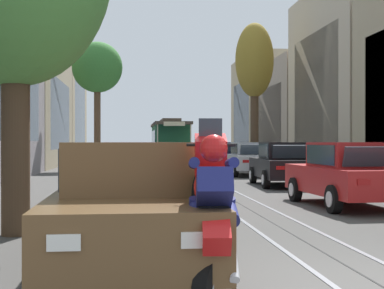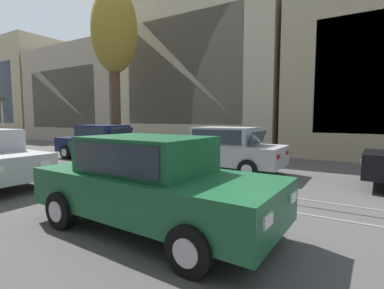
{
  "view_description": "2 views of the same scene",
  "coord_description": "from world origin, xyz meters",
  "px_view_note": "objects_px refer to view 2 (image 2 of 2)",
  "views": [
    {
      "loc": [
        -2.71,
        -5.86,
        1.58
      ],
      "look_at": [
        0.68,
        27.63,
        1.45
      ],
      "focal_mm": 54.24,
      "sensor_mm": 36.0,
      "label": 1
    },
    {
      "loc": [
        -6.28,
        16.88,
        1.89
      ],
      "look_at": [
        2.17,
        22.02,
        0.97
      ],
      "focal_mm": 26.27,
      "sensor_mm": 36.0,
      "label": 2
    }
  ],
  "objects_px": {
    "parked_car_silver_fourth_right": "(222,149)",
    "parked_car_green_fourth_left": "(152,182)",
    "street_tree_kerb_right_second": "(114,33)",
    "parked_car_navy_fifth_right": "(101,142)"
  },
  "relations": [
    {
      "from": "parked_car_silver_fourth_right",
      "to": "parked_car_green_fourth_left",
      "type": "bearing_deg",
      "value": -167.44
    },
    {
      "from": "parked_car_silver_fourth_right",
      "to": "street_tree_kerb_right_second",
      "type": "relative_size",
      "value": 0.5
    },
    {
      "from": "parked_car_navy_fifth_right",
      "to": "street_tree_kerb_right_second",
      "type": "distance_m",
      "value": 5.88
    },
    {
      "from": "parked_car_green_fourth_left",
      "to": "parked_car_silver_fourth_right",
      "type": "distance_m",
      "value": 5.48
    },
    {
      "from": "parked_car_green_fourth_left",
      "to": "parked_car_silver_fourth_right",
      "type": "relative_size",
      "value": 1.01
    },
    {
      "from": "street_tree_kerb_right_second",
      "to": "parked_car_navy_fifth_right",
      "type": "bearing_deg",
      "value": -153.48
    },
    {
      "from": "parked_car_green_fourth_left",
      "to": "parked_car_silver_fourth_right",
      "type": "bearing_deg",
      "value": 12.56
    },
    {
      "from": "parked_car_green_fourth_left",
      "to": "parked_car_silver_fourth_right",
      "type": "xyz_separation_m",
      "value": [
        5.35,
        1.19,
        0.0
      ]
    },
    {
      "from": "parked_car_navy_fifth_right",
      "to": "street_tree_kerb_right_second",
      "type": "xyz_separation_m",
      "value": [
        1.85,
        0.92,
        5.5
      ]
    },
    {
      "from": "parked_car_silver_fourth_right",
      "to": "parked_car_navy_fifth_right",
      "type": "bearing_deg",
      "value": 91.05
    }
  ]
}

